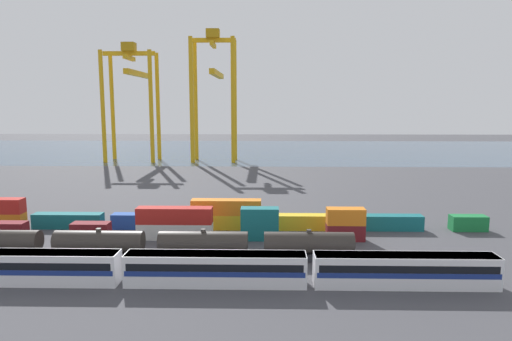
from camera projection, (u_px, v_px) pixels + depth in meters
ground_plane at (204, 188)px, 117.41m from camera, size 420.00×420.00×0.00m
harbour_water at (232, 150)px, 212.19m from camera, size 400.00×110.00×0.01m
passenger_train at (216, 267)px, 54.36m from camera, size 66.96×3.14×3.90m
freight_tank_row at (151, 245)px, 63.40m from camera, size 56.47×2.92×4.38m
shipping_container_0 at (8, 230)px, 73.61m from camera, size 6.04×2.44×2.60m
shipping_container_1 at (91, 230)px, 73.31m from camera, size 6.04×2.44×2.60m
shipping_container_2 at (175, 231)px, 73.00m from camera, size 12.10×2.44×2.60m
shipping_container_3 at (175, 215)px, 72.62m from camera, size 12.10×2.44×2.60m
shipping_container_4 at (260, 232)px, 72.69m from camera, size 6.04×2.44×2.60m
shipping_container_5 at (260, 216)px, 72.31m from camera, size 6.04×2.44×2.60m
shipping_container_6 at (345, 232)px, 72.39m from camera, size 6.04×2.44×2.60m
shipping_container_7 at (346, 216)px, 72.01m from camera, size 6.04×2.44×2.60m
shipping_container_10 at (68, 221)px, 79.49m from camera, size 12.10×2.44×2.60m
shipping_container_11 at (147, 221)px, 79.18m from camera, size 12.10×2.44×2.60m
shipping_container_12 at (226, 222)px, 78.87m from camera, size 12.10×2.44×2.60m
shipping_container_13 at (226, 207)px, 78.49m from camera, size 12.10×2.44×2.60m
shipping_container_14 at (306, 222)px, 78.56m from camera, size 12.10×2.44×2.60m
shipping_container_15 at (387, 222)px, 78.25m from camera, size 12.10×2.44×2.60m
shipping_container_16 at (468, 223)px, 77.94m from camera, size 6.04×2.44×2.60m
gantry_crane_west at (132, 89)px, 172.12m from camera, size 19.45×34.16×44.14m
gantry_crane_central at (214, 84)px, 171.33m from camera, size 16.76×35.66×48.80m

